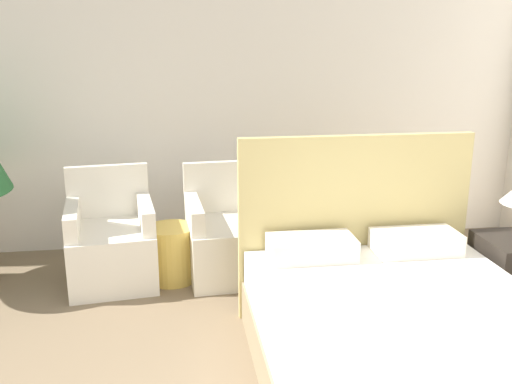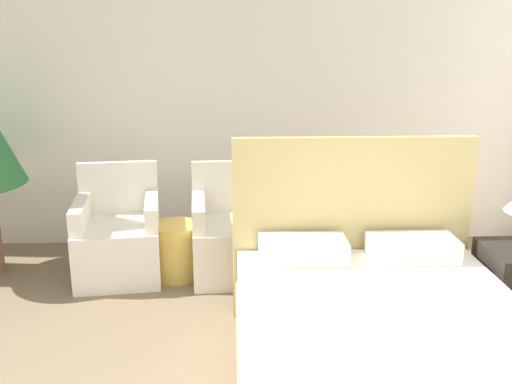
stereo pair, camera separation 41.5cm
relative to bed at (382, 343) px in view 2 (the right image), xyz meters
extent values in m
cube|color=silver|center=(-0.73, 2.44, 1.16)|extent=(10.00, 0.06, 2.90)
cube|color=#8C7A5B|center=(0.00, -0.09, -0.15)|extent=(1.58, 1.92, 0.28)
cube|color=white|center=(0.00, -0.09, 0.10)|extent=(1.55, 1.88, 0.23)
cube|color=tan|center=(0.00, 0.90, 0.35)|extent=(1.61, 0.06, 1.26)
cube|color=silver|center=(-0.36, 0.68, 0.29)|extent=(0.56, 0.30, 0.14)
cube|color=silver|center=(0.36, 0.68, 0.29)|extent=(0.56, 0.30, 0.14)
cube|color=silver|center=(-1.72, 1.62, -0.06)|extent=(0.73, 0.78, 0.45)
cube|color=silver|center=(-1.76, 1.94, 0.38)|extent=(0.66, 0.13, 0.43)
cube|color=silver|center=(-2.00, 1.59, 0.26)|extent=(0.17, 0.65, 0.19)
cube|color=silver|center=(-1.45, 1.65, 0.26)|extent=(0.17, 0.65, 0.19)
cube|color=silver|center=(-0.80, 1.62, -0.06)|extent=(0.70, 0.75, 0.45)
cube|color=silver|center=(-0.82, 1.95, 0.38)|extent=(0.66, 0.10, 0.43)
cube|color=silver|center=(-1.07, 1.60, 0.26)|extent=(0.14, 0.65, 0.19)
cube|color=silver|center=(-0.52, 1.64, 0.26)|extent=(0.14, 0.65, 0.19)
cylinder|color=gold|center=(-1.26, 1.60, -0.06)|extent=(0.39, 0.39, 0.45)
camera|label=1|loc=(-1.21, -2.69, 1.62)|focal=40.00mm
camera|label=2|loc=(-0.80, -2.73, 1.62)|focal=40.00mm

